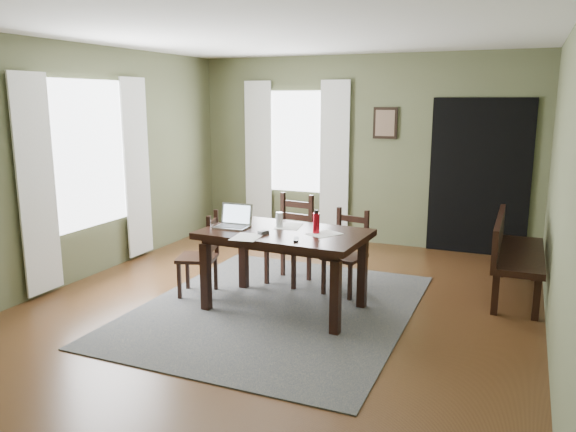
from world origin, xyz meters
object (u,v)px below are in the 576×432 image
at_px(chair_back_right, 346,253).
at_px(bench, 512,249).
at_px(chair_end, 202,255).
at_px(chair_back_left, 291,240).
at_px(laptop, 234,221).
at_px(dining_table, 284,241).
at_px(water_bottle, 316,223).

relative_size(chair_back_right, bench, 0.59).
xyz_separation_m(chair_end, chair_back_left, (0.70, 0.79, 0.05)).
bearing_deg(laptop, dining_table, 0.12).
relative_size(dining_table, chair_back_right, 1.82).
bearing_deg(bench, chair_back_left, 101.92).
distance_m(bench, laptop, 2.96).
relative_size(chair_end, bench, 0.59).
bearing_deg(laptop, chair_back_right, 34.64).
xyz_separation_m(chair_back_right, laptop, (-0.97, -0.74, 0.42)).
height_order(chair_back_left, bench, chair_back_left).
height_order(bench, water_bottle, water_bottle).
relative_size(chair_end, chair_back_right, 1.00).
relative_size(chair_back_right, water_bottle, 3.93).
height_order(chair_end, bench, chair_end).
bearing_deg(chair_back_left, bench, 19.71).
xyz_separation_m(chair_back_left, chair_back_right, (0.70, -0.11, -0.05)).
bearing_deg(chair_back_right, water_bottle, -87.51).
xyz_separation_m(bench, laptop, (-2.61, -1.35, 0.35)).
bearing_deg(water_bottle, chair_back_left, 127.12).
bearing_deg(bench, chair_end, 112.91).
distance_m(chair_back_left, chair_back_right, 0.71).
xyz_separation_m(chair_back_right, water_bottle, (-0.10, -0.68, 0.47)).
xyz_separation_m(chair_end, water_bottle, (1.30, -0.00, 0.47)).
relative_size(chair_back_left, water_bottle, 4.37).
distance_m(chair_end, water_bottle, 1.38).
distance_m(dining_table, water_bottle, 0.38).
bearing_deg(chair_back_right, bench, 31.14).
relative_size(chair_end, water_bottle, 3.91).
bearing_deg(dining_table, chair_back_right, 62.30).
xyz_separation_m(chair_back_left, water_bottle, (0.60, -0.79, 0.42)).
distance_m(chair_back_right, bench, 1.75).
distance_m(chair_back_left, laptop, 0.97).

